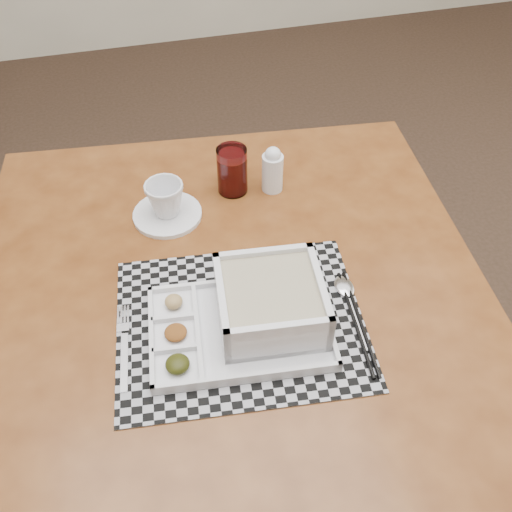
# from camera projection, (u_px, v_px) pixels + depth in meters

# --- Properties ---
(floor) EXTENTS (5.00, 5.00, 0.00)m
(floor) POSITION_uv_depth(u_px,v_px,m) (307.00, 385.00, 1.80)
(floor) COLOR #2E2117
(floor) RESTS_ON ground
(dining_table) EXTENTS (1.10, 1.10, 0.75)m
(dining_table) POSITION_uv_depth(u_px,v_px,m) (231.00, 306.00, 1.17)
(dining_table) COLOR #4E250E
(dining_table) RESTS_ON ground
(placemat) EXTENTS (0.49, 0.41, 0.00)m
(placemat) POSITION_uv_depth(u_px,v_px,m) (241.00, 322.00, 1.04)
(placemat) COLOR #9999A0
(placemat) RESTS_ON dining_table
(serving_tray) EXTENTS (0.34, 0.25, 0.10)m
(serving_tray) POSITION_uv_depth(u_px,v_px,m) (262.00, 310.00, 1.01)
(serving_tray) COLOR silver
(serving_tray) RESTS_ON placemat
(fork) EXTENTS (0.04, 0.19, 0.00)m
(fork) POSITION_uv_depth(u_px,v_px,m) (123.00, 345.00, 1.00)
(fork) COLOR silver
(fork) RESTS_ON placemat
(spoon) EXTENTS (0.04, 0.18, 0.01)m
(spoon) POSITION_uv_depth(u_px,v_px,m) (346.00, 292.00, 1.09)
(spoon) COLOR silver
(spoon) RESTS_ON placemat
(chopsticks) EXTENTS (0.04, 0.24, 0.01)m
(chopsticks) POSITION_uv_depth(u_px,v_px,m) (358.00, 322.00, 1.03)
(chopsticks) COLOR black
(chopsticks) RESTS_ON placemat
(saucer) EXTENTS (0.15, 0.15, 0.01)m
(saucer) POSITION_uv_depth(u_px,v_px,m) (167.00, 214.00, 1.24)
(saucer) COLOR silver
(saucer) RESTS_ON dining_table
(cup) EXTENTS (0.10, 0.10, 0.08)m
(cup) POSITION_uv_depth(u_px,v_px,m) (165.00, 199.00, 1.21)
(cup) COLOR silver
(cup) RESTS_ON saucer
(juice_glass) EXTENTS (0.07, 0.07, 0.11)m
(juice_glass) POSITION_uv_depth(u_px,v_px,m) (232.00, 172.00, 1.27)
(juice_glass) COLOR white
(juice_glass) RESTS_ON dining_table
(creamer_bottle) EXTENTS (0.05, 0.05, 0.11)m
(creamer_bottle) POSITION_uv_depth(u_px,v_px,m) (273.00, 170.00, 1.27)
(creamer_bottle) COLOR silver
(creamer_bottle) RESTS_ON dining_table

